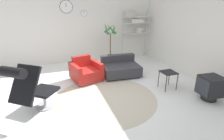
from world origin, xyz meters
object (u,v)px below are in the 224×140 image
crt_television (211,87)px  potted_plant (110,47)px  lounge_chair (30,86)px  armchair_red (86,72)px  side_table (168,74)px  couch_low (120,68)px  shelf_unit (135,22)px

crt_television → potted_plant: 3.84m
lounge_chair → potted_plant: (2.63, 2.91, -0.07)m
armchair_red → side_table: bearing=132.6°
armchair_red → side_table: armchair_red is taller
lounge_chair → side_table: lounge_chair is taller
couch_low → potted_plant: bearing=-92.1°
armchair_red → side_table: size_ratio=2.00×
side_table → shelf_unit: shelf_unit is taller
crt_television → potted_plant: (-1.28, 3.61, 0.28)m
lounge_chair → side_table: size_ratio=2.39×
couch_low → shelf_unit: shelf_unit is taller
side_table → shelf_unit: size_ratio=0.25×
shelf_unit → crt_television: bearing=-87.2°
lounge_chair → shelf_unit: shelf_unit is taller
shelf_unit → side_table: bearing=-97.9°
crt_television → couch_low: bearing=37.5°
crt_television → shelf_unit: size_ratio=0.30×
couch_low → potted_plant: (0.15, 1.45, 0.38)m
side_table → potted_plant: 2.87m
potted_plant → couch_low: bearing=-95.8°
crt_television → shelf_unit: shelf_unit is taller
lounge_chair → potted_plant: size_ratio=0.75×
lounge_chair → potted_plant: potted_plant is taller
lounge_chair → couch_low: (2.49, 1.46, -0.45)m
lounge_chair → armchair_red: lounge_chair is taller
lounge_chair → crt_television: bearing=27.3°
lounge_chair → crt_television: (3.91, -0.69, -0.35)m
potted_plant → lounge_chair: bearing=-132.1°
side_table → shelf_unit: bearing=82.1°
side_table → shelf_unit: 3.16m
lounge_chair → couch_low: lounge_chair is taller
lounge_chair → couch_low: 2.92m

